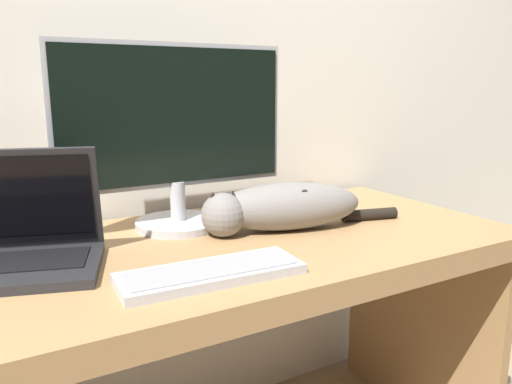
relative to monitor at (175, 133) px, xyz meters
name	(u,v)px	position (x,y,z in m)	size (l,w,h in m)	color
wall_back	(143,15)	(0.00, 0.23, 0.32)	(6.40, 0.06, 2.60)	silver
desk	(206,301)	(0.00, -0.18, -0.40)	(1.59, 0.68, 0.73)	#A37A4C
monitor	(175,133)	(0.00, 0.00, 0.00)	(0.62, 0.23, 0.48)	#B2B2B7
laptop	(26,246)	(-0.39, -0.14, -0.20)	(0.35, 0.32, 0.25)	#232326
external_keyboard	(211,273)	(-0.08, -0.38, -0.24)	(0.37, 0.15, 0.02)	#BCBCC1
cat	(281,206)	(0.23, -0.16, -0.19)	(0.57, 0.23, 0.13)	gray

